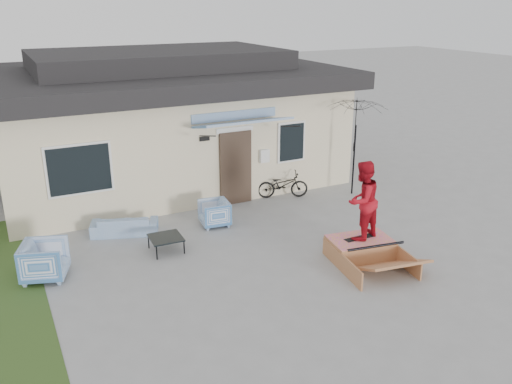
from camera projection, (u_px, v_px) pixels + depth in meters
name	position (u px, v px, depth m)	size (l,w,h in m)	color
ground	(282.00, 278.00, 11.29)	(90.00, 90.00, 0.00)	gray
grass_strip	(7.00, 291.00, 10.76)	(1.40, 8.00, 0.01)	#2C461C
house	(161.00, 117.00, 17.35)	(10.80, 8.49, 4.10)	beige
loveseat	(124.00, 222.00, 13.33)	(1.63, 0.48, 0.64)	#3069AC
armchair_left	(44.00, 259.00, 11.15)	(0.87, 0.81, 0.89)	#3069AC
armchair_right	(214.00, 212.00, 13.83)	(0.71, 0.67, 0.73)	#3069AC
coffee_table	(166.00, 244.00, 12.45)	(0.72, 0.72, 0.36)	black
bicycle	(283.00, 182.00, 15.75)	(0.52, 1.49, 0.95)	black
patio_umbrella	(355.00, 137.00, 15.63)	(2.15, 2.06, 2.20)	black
skate_ramp	(360.00, 248.00, 12.12)	(1.37, 1.83, 0.46)	#A3663E
skateboard	(360.00, 237.00, 12.07)	(0.75, 0.19, 0.05)	black
skater	(362.00, 199.00, 11.76)	(0.87, 0.67, 1.79)	#B0101C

